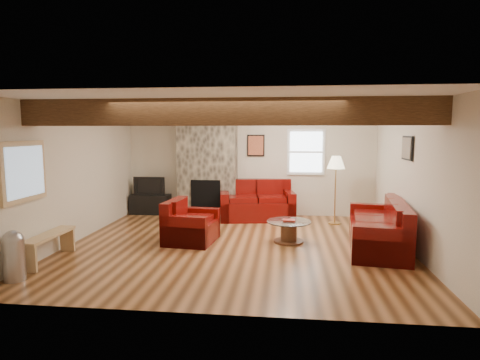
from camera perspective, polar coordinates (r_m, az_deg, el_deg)
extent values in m
plane|color=#543016|center=(7.31, -0.54, -9.27)|extent=(8.00, 8.00, 0.00)
plane|color=white|center=(7.03, -0.56, 10.70)|extent=(8.00, 8.00, 0.00)
plane|color=beige|center=(9.78, 1.39, 2.31)|extent=(8.00, 0.00, 8.00)
plane|color=beige|center=(4.37, -4.91, -3.48)|extent=(8.00, 0.00, 8.00)
plane|color=beige|center=(8.00, -22.42, 0.75)|extent=(0.00, 7.50, 7.50)
plane|color=beige|center=(7.33, 23.41, 0.19)|extent=(0.00, 7.50, 7.50)
cube|color=black|center=(5.78, -2.08, 9.62)|extent=(6.00, 0.36, 0.38)
cube|color=#342E28|center=(9.68, -4.65, 2.23)|extent=(1.40, 0.50, 2.50)
cube|color=black|center=(9.53, -4.89, -2.69)|extent=(0.70, 0.06, 0.90)
cube|color=#342E28|center=(9.56, -4.92, -5.16)|extent=(1.00, 0.25, 0.08)
cylinder|color=#432515|center=(7.54, 6.94, -8.66)|extent=(0.55, 0.55, 0.04)
cylinder|color=#432515|center=(7.50, 6.95, -7.45)|extent=(0.29, 0.29, 0.37)
cylinder|color=silver|center=(7.45, 6.98, -5.88)|extent=(0.82, 0.82, 0.02)
cube|color=maroon|center=(7.45, 6.98, -5.71)|extent=(0.23, 0.16, 0.03)
cube|color=black|center=(10.21, -12.59, -3.37)|extent=(0.97, 0.39, 0.48)
imported|color=black|center=(10.14, -12.66, -0.78)|extent=(0.78, 0.10, 0.45)
cylinder|color=tan|center=(9.18, 13.27, -5.99)|extent=(0.27, 0.27, 0.03)
cylinder|color=tan|center=(9.06, 13.39, -1.92)|extent=(0.03, 0.03, 1.35)
cone|color=beige|center=(8.98, 13.51, 2.46)|extent=(0.39, 0.39, 0.27)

